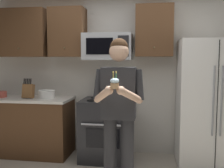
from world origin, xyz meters
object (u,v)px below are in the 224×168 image
(knife_block, at_px, (28,91))
(person, at_px, (119,107))
(microwave, at_px, (108,47))
(bowl_small_colored, at_px, (0,94))
(refrigerator, at_px, (211,104))
(cupcake, at_px, (115,83))
(oven_range, at_px, (107,129))
(bowl_large_white, at_px, (47,94))

(knife_block, distance_m, person, 1.81)
(microwave, distance_m, bowl_small_colored, 1.89)
(refrigerator, bearing_deg, bowl_small_colored, 179.66)
(microwave, relative_size, person, 0.42)
(knife_block, bearing_deg, microwave, 6.81)
(bowl_small_colored, height_order, person, person)
(refrigerator, bearing_deg, knife_block, 179.80)
(knife_block, xyz_separation_m, person, (1.55, -0.93, -0.04))
(knife_block, relative_size, cupcake, 1.84)
(oven_range, relative_size, person, 0.53)
(knife_block, relative_size, bowl_large_white, 1.19)
(person, bearing_deg, cupcake, -90.00)
(oven_range, xyz_separation_m, cupcake, (0.31, -1.29, 0.83))
(bowl_small_colored, bearing_deg, refrigerator, -0.34)
(refrigerator, xyz_separation_m, cupcake, (-1.19, -1.25, 0.39))
(refrigerator, relative_size, bowl_small_colored, 8.70)
(oven_range, height_order, bowl_large_white, bowl_large_white)
(microwave, distance_m, bowl_large_white, 1.22)
(knife_block, bearing_deg, bowl_small_colored, 178.86)
(oven_range, height_order, knife_block, knife_block)
(knife_block, distance_m, cupcake, 2.02)
(bowl_small_colored, bearing_deg, microwave, 4.59)
(bowl_large_white, height_order, cupcake, cupcake)
(microwave, relative_size, cupcake, 4.26)
(oven_range, height_order, bowl_small_colored, bowl_small_colored)
(knife_block, height_order, cupcake, cupcake)
(bowl_small_colored, relative_size, person, 0.12)
(knife_block, bearing_deg, person, -30.94)
(oven_range, distance_m, bowl_large_white, 1.11)
(oven_range, distance_m, bowl_small_colored, 1.81)
(bowl_large_white, relative_size, bowl_small_colored, 1.29)
(oven_range, height_order, person, person)
(person, distance_m, cupcake, 0.44)
(knife_block, distance_m, bowl_small_colored, 0.49)
(refrigerator, relative_size, cupcake, 10.35)
(bowl_large_white, xyz_separation_m, cupcake, (1.28, -1.33, 0.31))
(oven_range, bearing_deg, microwave, 89.98)
(person, bearing_deg, bowl_small_colored, 155.26)
(knife_block, height_order, bowl_large_white, knife_block)
(oven_range, bearing_deg, knife_block, -178.64)
(bowl_large_white, distance_m, cupcake, 1.87)
(refrigerator, xyz_separation_m, bowl_small_colored, (-3.23, 0.02, 0.07))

